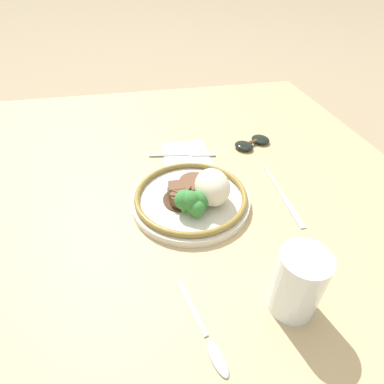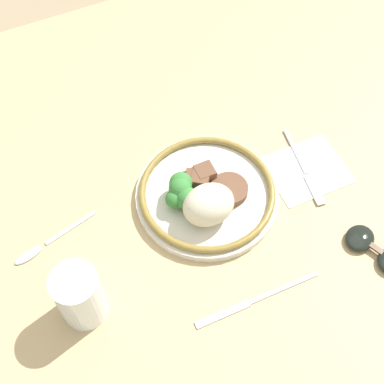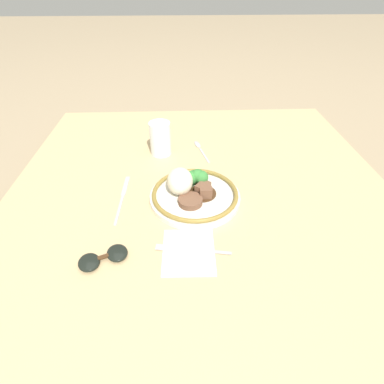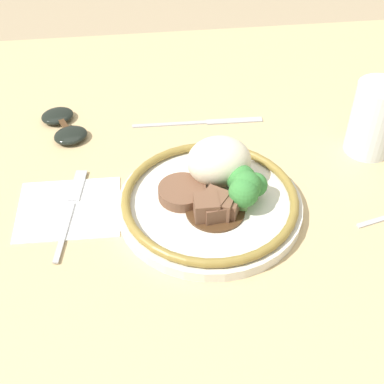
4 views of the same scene
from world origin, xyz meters
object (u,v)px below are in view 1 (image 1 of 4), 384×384
object	(u,v)px
spoon	(211,344)
sunglasses	(252,143)
fork	(189,155)
plate	(194,196)
juice_glass	(297,285)
knife	(283,196)

from	to	relation	value
spoon	sunglasses	size ratio (longest dim) A/B	1.28
fork	sunglasses	size ratio (longest dim) A/B	1.44
plate	fork	xyz separation A→B (m)	(-0.19, 0.03, -0.02)
spoon	fork	bearing A→B (deg)	159.01
juice_glass	knife	world-z (taller)	juice_glass
fork	sunglasses	world-z (taller)	sunglasses
plate	fork	world-z (taller)	plate
fork	juice_glass	bearing A→B (deg)	-71.81
plate	sunglasses	distance (m)	0.29
juice_glass	spoon	distance (m)	0.15
plate	sunglasses	size ratio (longest dim) A/B	2.07
fork	knife	xyz separation A→B (m)	(0.20, 0.17, -0.00)
plate	fork	distance (m)	0.19
juice_glass	knife	bearing A→B (deg)	157.59
juice_glass	fork	world-z (taller)	juice_glass
juice_glass	fork	size ratio (longest dim) A/B	0.65
spoon	juice_glass	bearing A→B (deg)	91.15
plate	spoon	distance (m)	0.29
juice_glass	knife	size ratio (longest dim) A/B	0.52
knife	spoon	xyz separation A→B (m)	(0.27, -0.23, 0.00)
knife	spoon	world-z (taller)	spoon
plate	knife	size ratio (longest dim) A/B	1.16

